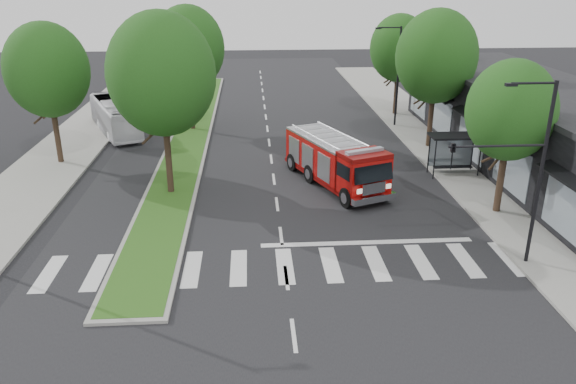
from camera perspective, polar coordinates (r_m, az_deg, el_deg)
name	(u,v)px	position (r m, az deg, el deg)	size (l,w,h in m)	color
ground	(281,236)	(27.18, -0.71, -4.48)	(140.00, 140.00, 0.00)	black
sidewalk_right	(461,163)	(38.92, 17.15, 2.79)	(5.00, 80.00, 0.15)	gray
sidewalk_left	(44,173)	(38.70, -23.59, 1.82)	(5.00, 80.00, 0.15)	gray
median	(191,136)	(44.28, -9.85, 5.64)	(3.00, 50.00, 0.15)	gray
storefront_row	(532,127)	(40.10, 23.58, 6.10)	(8.00, 30.00, 5.00)	black
bus_shelter	(454,143)	(36.24, 16.55, 4.77)	(3.20, 1.60, 2.61)	black
tree_right_near	(511,111)	(30.04, 21.69, 7.68)	(4.40, 4.40, 8.05)	black
tree_right_mid	(436,57)	(40.85, 14.85, 13.15)	(5.60, 5.60, 9.72)	black
tree_right_far	(399,48)	(50.45, 11.22, 14.15)	(5.00, 5.00, 8.73)	black
tree_median_near	(162,74)	(31.19, -12.72, 11.57)	(5.80, 5.80, 10.16)	black
tree_median_far	(188,48)	(44.99, -10.13, 14.22)	(5.60, 5.60, 9.72)	black
tree_left_mid	(47,70)	(38.99, -23.28, 11.30)	(5.20, 5.20, 9.16)	black
streetlight_right_near	(522,163)	(24.67, 22.65, 2.75)	(4.08, 0.22, 8.00)	black
streetlight_right_far	(396,72)	(46.51, 10.94, 11.89)	(2.11, 0.20, 8.00)	black
fire_engine	(335,161)	(33.35, 4.81, 3.14)	(5.61, 9.10, 3.04)	#640605
city_bus	(115,116)	(46.55, -17.17, 7.35)	(2.21, 9.44, 2.63)	silver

